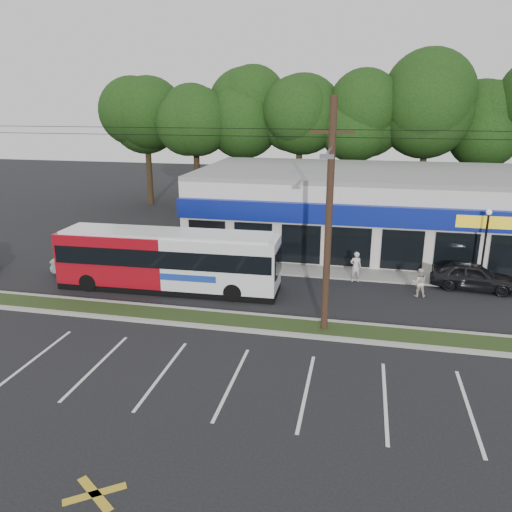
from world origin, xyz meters
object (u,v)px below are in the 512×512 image
object	(u,v)px
metrobus	(168,259)
pedestrian_a	(356,267)
lamp_post	(486,238)
car_silver	(88,262)
pedestrian_b	(419,282)
utility_pole	(325,211)
car_dark	(473,276)

from	to	relation	value
metrobus	pedestrian_a	size ratio (longest dim) A/B	6.86
lamp_post	metrobus	size ratio (longest dim) A/B	0.35
pedestrian_a	lamp_post	bearing A→B (deg)	176.17
metrobus	car_silver	distance (m)	5.91
car_silver	metrobus	bearing A→B (deg)	-115.87
lamp_post	car_silver	size ratio (longest dim) A/B	1.05
car_silver	pedestrian_a	xyz separation A→B (m)	(15.49, 1.88, 0.21)
pedestrian_b	lamp_post	bearing A→B (deg)	-147.21
pedestrian_b	pedestrian_a	bearing A→B (deg)	-29.64
utility_pole	metrobus	size ratio (longest dim) A/B	4.17
lamp_post	pedestrian_a	world-z (taller)	lamp_post
car_silver	pedestrian_b	bearing A→B (deg)	-100.82
pedestrian_a	utility_pole	bearing A→B (deg)	66.76
pedestrian_a	pedestrian_b	size ratio (longest dim) A/B	1.15
car_silver	pedestrian_a	world-z (taller)	pedestrian_a
car_dark	pedestrian_b	bearing A→B (deg)	127.39
metrobus	utility_pole	bearing A→B (deg)	-24.27
metrobus	car_silver	bearing A→B (deg)	164.33
utility_pole	pedestrian_a	world-z (taller)	utility_pole
lamp_post	metrobus	distance (m)	17.24
car_dark	pedestrian_a	bearing A→B (deg)	97.95
lamp_post	pedestrian_a	size ratio (longest dim) A/B	2.43
lamp_post	car_dark	xyz separation A→B (m)	(-0.59, -0.86, -1.93)
metrobus	lamp_post	bearing A→B (deg)	13.01
car_silver	pedestrian_b	size ratio (longest dim) A/B	2.66
metrobus	pedestrian_a	xyz separation A→B (m)	(9.85, 3.31, -0.82)
utility_pole	car_silver	bearing A→B (deg)	160.51
pedestrian_a	pedestrian_b	world-z (taller)	pedestrian_a
pedestrian_b	utility_pole	bearing A→B (deg)	44.96
utility_pole	car_dark	bearing A→B (deg)	42.77
utility_pole	car_silver	world-z (taller)	utility_pole
lamp_post	utility_pole	bearing A→B (deg)	-136.05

